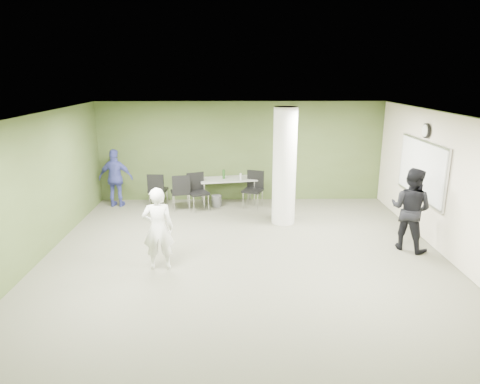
{
  "coord_description": "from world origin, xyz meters",
  "views": [
    {
      "loc": [
        -0.22,
        -7.91,
        3.54
      ],
      "look_at": [
        -0.07,
        1.0,
        1.06
      ],
      "focal_mm": 32.0,
      "sensor_mm": 36.0,
      "label": 1
    }
  ],
  "objects_px": {
    "woman_white": "(158,229)",
    "man_black": "(411,209)",
    "chair_back_left": "(157,188)",
    "folding_table": "(228,180)",
    "man_blue": "(116,178)"
  },
  "relations": [
    {
      "from": "woman_white",
      "to": "man_black",
      "type": "distance_m",
      "value": 5.08
    },
    {
      "from": "chair_back_left",
      "to": "man_black",
      "type": "bearing_deg",
      "value": 157.7
    },
    {
      "from": "chair_back_left",
      "to": "woman_white",
      "type": "height_order",
      "value": "woman_white"
    },
    {
      "from": "chair_back_left",
      "to": "man_black",
      "type": "height_order",
      "value": "man_black"
    },
    {
      "from": "chair_back_left",
      "to": "man_black",
      "type": "relative_size",
      "value": 0.55
    },
    {
      "from": "folding_table",
      "to": "chair_back_left",
      "type": "distance_m",
      "value": 1.94
    },
    {
      "from": "man_black",
      "to": "man_blue",
      "type": "height_order",
      "value": "man_black"
    },
    {
      "from": "folding_table",
      "to": "man_black",
      "type": "bearing_deg",
      "value": -51.21
    },
    {
      "from": "woman_white",
      "to": "folding_table",
      "type": "bearing_deg",
      "value": -113.62
    },
    {
      "from": "folding_table",
      "to": "man_blue",
      "type": "bearing_deg",
      "value": 172.07
    },
    {
      "from": "chair_back_left",
      "to": "man_blue",
      "type": "bearing_deg",
      "value": 0.88
    },
    {
      "from": "chair_back_left",
      "to": "man_black",
      "type": "distance_m",
      "value": 6.43
    },
    {
      "from": "folding_table",
      "to": "woman_white",
      "type": "height_order",
      "value": "woman_white"
    },
    {
      "from": "man_black",
      "to": "woman_white",
      "type": "bearing_deg",
      "value": 52.94
    },
    {
      "from": "chair_back_left",
      "to": "man_blue",
      "type": "xyz_separation_m",
      "value": [
        -1.12,
        0.09,
        0.24
      ]
    }
  ]
}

